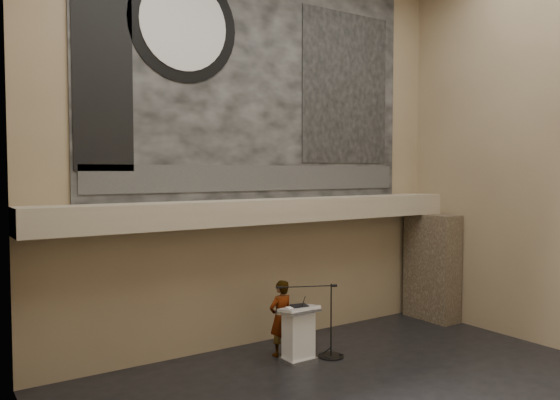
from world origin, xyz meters
TOP-DOWN VIEW (x-y plane):
  - wall_back at (0.00, 4.00)m, footprint 10.00×0.02m
  - wall_left at (-5.00, 0.00)m, footprint 0.02×8.00m
  - soffit at (0.00, 3.60)m, footprint 10.00×0.80m
  - sprinkler_left at (-1.60, 3.55)m, footprint 0.04×0.04m
  - sprinkler_right at (1.90, 3.55)m, footprint 0.04×0.04m
  - banner at (0.00, 3.97)m, footprint 8.00×0.05m
  - banner_text_strip at (0.00, 3.93)m, footprint 7.76×0.02m
  - banner_clock_rim at (-1.80, 3.93)m, footprint 2.30×0.02m
  - banner_clock_face at (-1.80, 3.91)m, footprint 1.84×0.02m
  - banner_building_print at (2.40, 3.93)m, footprint 2.60×0.02m
  - banner_brick_print at (-3.40, 3.93)m, footprint 1.10×0.02m
  - stone_pier at (4.65, 3.15)m, footprint 0.60×1.40m
  - lectern at (-0.03, 2.48)m, footprint 0.72×0.52m
  - binder at (-0.01, 2.49)m, footprint 0.37×0.32m
  - papers at (-0.17, 2.46)m, footprint 0.27×0.34m
  - speaker_person at (-0.13, 2.98)m, footprint 0.60×0.42m
  - mic_stand at (0.64, 2.35)m, footprint 1.29×0.73m

SIDE VIEW (x-z plane):
  - mic_stand at x=0.64m, z-range -0.54..0.98m
  - lectern at x=-0.03m, z-range -0.01..1.12m
  - speaker_person at x=-0.13m, z-range 0.00..1.56m
  - papers at x=-0.17m, z-range 1.10..1.10m
  - binder at x=-0.01m, z-range 1.10..1.14m
  - stone_pier at x=4.65m, z-range 0.00..2.70m
  - sprinkler_left at x=-1.60m, z-range 2.64..2.70m
  - sprinkler_right at x=1.90m, z-range 2.64..2.70m
  - soffit at x=0.00m, z-range 2.70..3.20m
  - banner_text_strip at x=0.00m, z-range 3.38..3.93m
  - wall_back at x=0.00m, z-range 0.00..8.50m
  - wall_left at x=-5.00m, z-range 0.00..8.50m
  - banner_brick_print at x=-3.40m, z-range 3.80..7.00m
  - banner at x=0.00m, z-range 3.20..8.20m
  - banner_building_print at x=2.40m, z-range 4.00..7.60m
  - banner_clock_rim at x=-1.80m, z-range 5.55..7.85m
  - banner_clock_face at x=-1.80m, z-range 5.78..7.62m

